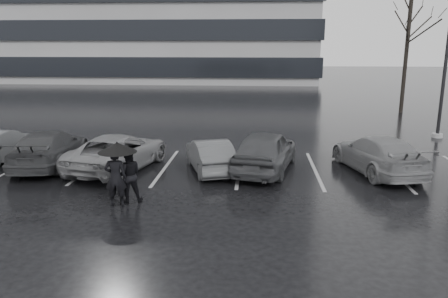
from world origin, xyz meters
The scene contains 12 objects.
ground centered at (0.00, 0.00, 0.00)m, with size 160.00×160.00×0.00m, color black.
car_main centered at (1.55, 2.30, 0.76)m, with size 1.79×4.45×1.51m, color black.
car_west_a centered at (-0.46, 2.12, 0.60)m, with size 1.26×3.61×1.19m, color #2F2F32.
car_west_b centered at (-3.86, 2.12, 0.66)m, with size 2.20×4.77×1.32m, color #555558.
car_west_c centered at (-6.63, 2.36, 0.68)m, with size 1.91×4.69×1.36m, color black.
car_east centered at (5.59, 2.41, 0.67)m, with size 1.87×4.60×1.34m, color #555558.
pedestrian_left centered at (-2.77, -1.62, 0.84)m, with size 0.62×0.40×1.69m, color black.
pedestrian_right centered at (-2.51, -1.25, 0.81)m, with size 0.79×0.62×1.63m, color black.
umbrella centered at (-2.71, -1.50, 1.70)m, with size 1.10×1.10×1.87m.
lamp_post centered at (10.22, 8.79, 4.28)m, with size 0.51×0.51×9.34m.
stall_stripes centered at (-0.80, 2.50, 0.00)m, with size 19.72×5.00×0.00m.
tree_north centered at (11.00, 17.00, 4.25)m, with size 0.26×0.26×8.50m, color black.
Camera 1 is at (1.19, -13.23, 4.55)m, focal length 35.00 mm.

